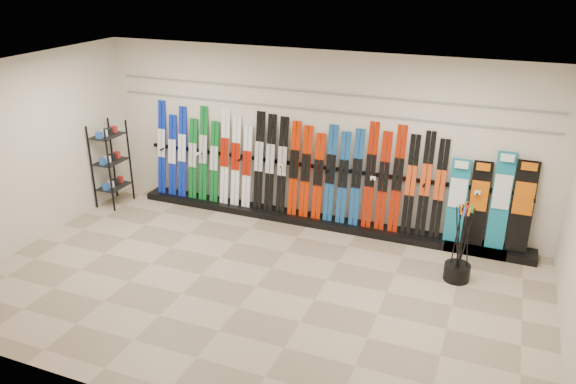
% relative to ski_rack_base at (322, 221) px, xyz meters
% --- Properties ---
extents(floor, '(8.00, 8.00, 0.00)m').
position_rel_ski_rack_base_xyz_m(floor, '(-0.22, -2.28, -0.06)').
color(floor, gray).
rests_on(floor, ground).
extents(back_wall, '(8.00, 0.00, 8.00)m').
position_rel_ski_rack_base_xyz_m(back_wall, '(-0.22, 0.22, 1.44)').
color(back_wall, beige).
rests_on(back_wall, floor).
extents(left_wall, '(0.00, 5.00, 5.00)m').
position_rel_ski_rack_base_xyz_m(left_wall, '(-4.22, -2.28, 1.44)').
color(left_wall, beige).
rests_on(left_wall, floor).
extents(ceiling, '(8.00, 8.00, 0.00)m').
position_rel_ski_rack_base_xyz_m(ceiling, '(-0.22, -2.28, 2.94)').
color(ceiling, silver).
rests_on(ceiling, back_wall).
extents(ski_rack_base, '(8.00, 0.40, 0.12)m').
position_rel_ski_rack_base_xyz_m(ski_rack_base, '(0.00, 0.00, 0.00)').
color(ski_rack_base, black).
rests_on(ski_rack_base, floor).
extents(skis, '(5.38, 0.29, 1.79)m').
position_rel_ski_rack_base_xyz_m(skis, '(-0.66, 0.08, 0.89)').
color(skis, '#0923AA').
rests_on(skis, ski_rack_base).
extents(snowboards, '(1.27, 0.24, 1.54)m').
position_rel_ski_rack_base_xyz_m(snowboards, '(2.73, 0.07, 0.77)').
color(snowboards, '#14728C').
rests_on(snowboards, ski_rack_base).
extents(accessory_rack, '(0.40, 0.60, 1.59)m').
position_rel_ski_rack_base_xyz_m(accessory_rack, '(-3.97, -0.58, 0.73)').
color(accessory_rack, black).
rests_on(accessory_rack, floor).
extents(pole_bin, '(0.38, 0.38, 0.25)m').
position_rel_ski_rack_base_xyz_m(pole_bin, '(2.41, -1.01, 0.07)').
color(pole_bin, black).
rests_on(pole_bin, floor).
extents(ski_poles, '(0.29, 0.37, 1.18)m').
position_rel_ski_rack_base_xyz_m(ski_poles, '(2.42, -1.02, 0.55)').
color(ski_poles, black).
rests_on(ski_poles, pole_bin).
extents(slatwall_rail_0, '(7.60, 0.02, 0.03)m').
position_rel_ski_rack_base_xyz_m(slatwall_rail_0, '(-0.22, 0.20, 1.94)').
color(slatwall_rail_0, gray).
rests_on(slatwall_rail_0, back_wall).
extents(slatwall_rail_1, '(7.60, 0.02, 0.03)m').
position_rel_ski_rack_base_xyz_m(slatwall_rail_1, '(-0.22, 0.20, 2.24)').
color(slatwall_rail_1, gray).
rests_on(slatwall_rail_1, back_wall).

